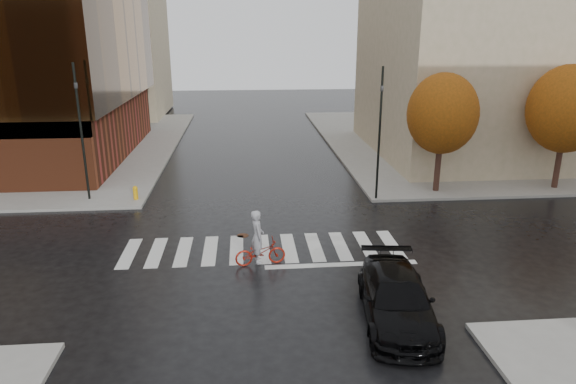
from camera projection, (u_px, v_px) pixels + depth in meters
name	position (u px, v px, depth m)	size (l,w,h in m)	color
ground	(263.00, 254.00, 21.05)	(120.00, 120.00, 0.00)	black
sidewalk_ne	(505.00, 139.00, 42.69)	(30.00, 30.00, 0.15)	gray
crosswalk	(263.00, 249.00, 21.53)	(12.00, 3.00, 0.01)	silver
building_ne_tan	(495.00, 24.00, 35.82)	(16.00, 16.00, 18.00)	tan
building_nw_far	(89.00, 15.00, 51.81)	(14.00, 12.00, 20.00)	tan
tree_ne_a	(443.00, 114.00, 27.55)	(3.80, 3.80, 6.50)	black
tree_ne_b	(567.00, 109.00, 28.07)	(4.20, 4.20, 6.89)	black
sedan	(397.00, 299.00, 16.04)	(2.10, 5.17, 1.50)	black
cyclist	(259.00, 246.00, 19.86)	(2.06, 0.98, 2.25)	#9F1C0E
traffic_light_nw	(80.00, 124.00, 26.20)	(0.18, 0.15, 7.09)	black
traffic_light_ne	(380.00, 126.00, 26.33)	(0.15, 0.18, 6.90)	black
fire_hydrant	(135.00, 192.00, 27.21)	(0.26, 0.26, 0.74)	#EEAB0E
manhole	(243.00, 236.00, 22.88)	(0.53, 0.53, 0.01)	#492A1A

